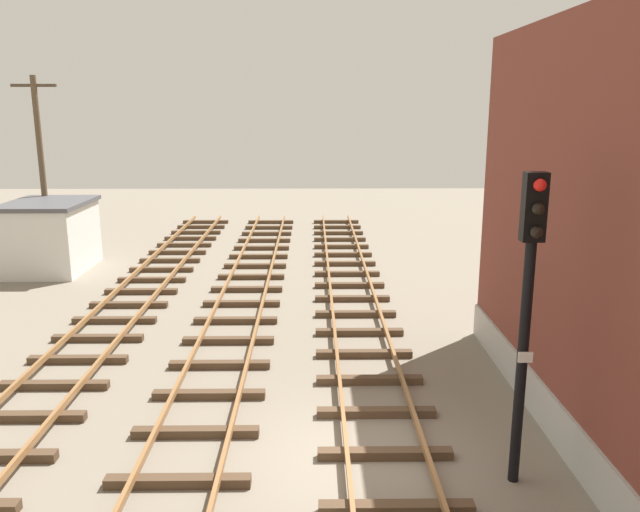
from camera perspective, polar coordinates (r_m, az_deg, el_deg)
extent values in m
plane|color=slate|center=(12.31, 3.11, -17.75)|extent=(80.00, 80.00, 0.00)
cube|color=#4C3826|center=(10.95, 6.90, -21.62)|extent=(2.50, 0.24, 0.18)
cube|color=#4C3826|center=(12.31, 5.88, -17.31)|extent=(2.50, 0.24, 0.18)
cube|color=#4C3826|center=(13.73, 5.09, -13.87)|extent=(2.50, 0.24, 0.18)
cube|color=#4C3826|center=(15.18, 4.48, -11.08)|extent=(2.50, 0.24, 0.18)
cube|color=#4C3826|center=(16.67, 3.98, -8.79)|extent=(2.50, 0.24, 0.18)
cube|color=#4C3826|center=(18.18, 3.57, -6.87)|extent=(2.50, 0.24, 0.18)
cube|color=#4C3826|center=(19.71, 3.22, -5.24)|extent=(2.50, 0.24, 0.18)
cube|color=#4C3826|center=(21.26, 2.93, -3.86)|extent=(2.50, 0.24, 0.18)
cube|color=#4C3826|center=(22.81, 2.67, -2.66)|extent=(2.50, 0.24, 0.18)
cube|color=#4C3826|center=(24.38, 2.45, -1.61)|extent=(2.50, 0.24, 0.18)
cube|color=#4C3826|center=(25.95, 2.26, -0.69)|extent=(2.50, 0.24, 0.18)
cube|color=#4C3826|center=(27.53, 2.09, 0.12)|extent=(2.50, 0.24, 0.18)
cube|color=#4C3826|center=(29.11, 1.94, 0.85)|extent=(2.50, 0.24, 0.18)
cube|color=#4C3826|center=(30.70, 1.80, 1.50)|extent=(2.50, 0.24, 0.18)
cube|color=#4C3826|center=(32.29, 1.67, 2.09)|extent=(2.50, 0.24, 0.18)
cube|color=#4C3826|center=(33.88, 1.56, 2.62)|extent=(2.50, 0.24, 0.18)
cube|color=#4C3826|center=(35.48, 1.46, 3.10)|extent=(2.50, 0.24, 0.18)
cube|color=olive|center=(12.17, 2.38, -16.76)|extent=(0.08, 50.38, 0.14)
cube|color=olive|center=(12.33, 9.36, -16.52)|extent=(0.08, 50.38, 0.14)
cube|color=#4C3826|center=(11.75, -12.68, -19.20)|extent=(2.50, 0.24, 0.18)
cube|color=#4C3826|center=(13.17, -11.15, -15.33)|extent=(2.50, 0.24, 0.18)
cube|color=#4C3826|center=(14.65, -9.97, -12.21)|extent=(2.50, 0.24, 0.18)
cube|color=#4C3826|center=(16.16, -9.02, -9.66)|extent=(2.50, 0.24, 0.18)
cube|color=#4C3826|center=(17.70, -8.25, -7.55)|extent=(2.50, 0.24, 0.18)
cube|color=#4C3826|center=(19.27, -7.61, -5.79)|extent=(2.50, 0.24, 0.18)
cube|color=#4C3826|center=(20.85, -7.07, -4.28)|extent=(2.50, 0.24, 0.18)
cube|color=#4C3826|center=(22.45, -6.61, -2.99)|extent=(2.50, 0.24, 0.18)
cube|color=#4C3826|center=(24.06, -6.21, -1.88)|extent=(2.50, 0.24, 0.18)
cube|color=#4C3826|center=(25.68, -5.86, -0.90)|extent=(2.50, 0.24, 0.18)
cube|color=#4C3826|center=(27.30, -5.55, -0.04)|extent=(2.50, 0.24, 0.18)
cube|color=#4C3826|center=(28.93, -5.28, 0.73)|extent=(2.50, 0.24, 0.18)
cube|color=#4C3826|center=(30.57, -5.04, 1.41)|extent=(2.50, 0.24, 0.18)
cube|color=#4C3826|center=(32.21, -4.82, 2.02)|extent=(2.50, 0.24, 0.18)
cube|color=#4C3826|center=(33.86, -4.62, 2.57)|extent=(2.50, 0.24, 0.18)
cube|color=#4C3826|center=(35.50, -4.44, 3.08)|extent=(2.50, 0.24, 0.18)
cube|color=olive|center=(12.53, -15.26, -16.32)|extent=(0.08, 50.38, 0.14)
cube|color=olive|center=(12.26, -8.45, -16.66)|extent=(0.08, 50.38, 0.14)
cube|color=#4C3826|center=(14.83, -25.04, -13.00)|extent=(2.50, 0.24, 0.18)
cube|color=#4C3826|center=(16.09, -22.82, -10.69)|extent=(2.50, 0.24, 0.18)
cube|color=#4C3826|center=(17.40, -20.96, -8.71)|extent=(2.50, 0.24, 0.18)
cube|color=#4C3826|center=(18.74, -19.38, -7.00)|extent=(2.50, 0.24, 0.18)
cube|color=#4C3826|center=(20.11, -18.02, -5.52)|extent=(2.50, 0.24, 0.18)
cube|color=#4C3826|center=(21.50, -16.84, -4.23)|extent=(2.50, 0.24, 0.18)
cube|color=#4C3826|center=(22.90, -15.80, -3.09)|extent=(2.50, 0.24, 0.18)
cube|color=#4C3826|center=(24.32, -14.89, -2.09)|extent=(2.50, 0.24, 0.18)
cube|color=#4C3826|center=(25.76, -14.08, -1.19)|extent=(2.50, 0.24, 0.18)
cube|color=#4C3826|center=(27.20, -13.36, -0.39)|extent=(2.50, 0.24, 0.18)
cube|color=#4C3826|center=(28.65, -12.71, 0.33)|extent=(2.50, 0.24, 0.18)
cube|color=#4C3826|center=(30.11, -12.12, 0.98)|extent=(2.50, 0.24, 0.18)
cube|color=#4C3826|center=(31.57, -11.59, 1.57)|extent=(2.50, 0.24, 0.18)
cube|color=#4C3826|center=(33.05, -11.10, 2.10)|extent=(2.50, 0.24, 0.18)
cube|color=#4C3826|center=(34.52, -10.66, 2.59)|extent=(2.50, 0.24, 0.18)
cube|color=#4C3826|center=(36.00, -10.25, 3.04)|extent=(2.50, 0.24, 0.18)
cube|color=olive|center=(13.24, -24.91, -15.45)|extent=(0.08, 50.38, 0.14)
cylinder|color=black|center=(11.22, 17.71, -9.42)|extent=(0.18, 0.18, 4.26)
cube|color=black|center=(10.52, 18.73, 4.20)|extent=(0.36, 0.24, 1.10)
sphere|color=red|center=(10.30, 19.21, 6.05)|extent=(0.20, 0.20, 0.20)
sphere|color=black|center=(10.35, 19.05, 4.04)|extent=(0.20, 0.20, 0.20)
sphere|color=black|center=(10.41, 18.90, 2.05)|extent=(0.20, 0.20, 0.20)
cube|color=white|center=(11.02, 18.01, -8.67)|extent=(0.24, 0.03, 0.18)
cube|color=#B2B2AD|center=(11.94, 23.53, -17.50)|extent=(0.08, 15.69, 0.90)
cube|color=silver|center=(27.19, -23.12, 1.50)|extent=(2.80, 3.60, 2.60)
cube|color=#4C4C51|center=(26.97, -23.39, 4.37)|extent=(3.00, 3.80, 0.16)
cube|color=brown|center=(27.82, -25.77, 0.86)|extent=(0.06, 0.90, 2.00)
cylinder|color=brown|center=(28.60, -23.74, 7.04)|extent=(0.24, 0.24, 7.59)
cube|color=#4C3D2D|center=(28.50, -24.39, 13.82)|extent=(1.80, 0.12, 0.12)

